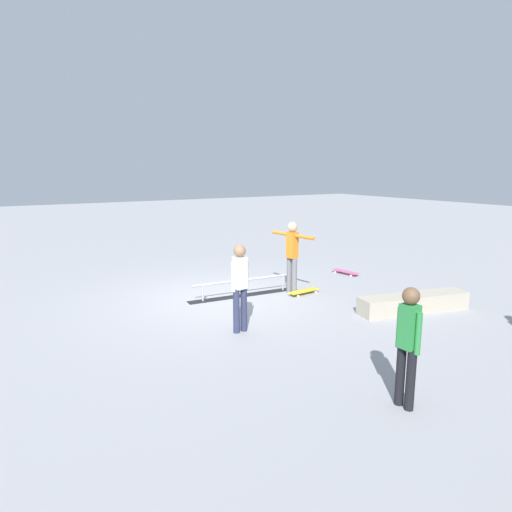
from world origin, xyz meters
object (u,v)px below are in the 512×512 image
(grind_rail, at_px, (245,288))
(skate_ledge, at_px, (414,303))
(loose_skateboard_pink, at_px, (346,272))
(bystander_white_shirt, at_px, (240,283))
(bystander_green_shirt, at_px, (408,341))
(skater_main, at_px, (292,252))
(skateboard_main, at_px, (304,291))

(grind_rail, bearing_deg, skate_ledge, 134.96)
(skate_ledge, relative_size, loose_skateboard_pink, 2.88)
(bystander_white_shirt, relative_size, loose_skateboard_pink, 1.91)
(bystander_green_shirt, bearing_deg, bystander_white_shirt, 6.30)
(skater_main, relative_size, bystander_white_shirt, 1.06)
(skater_main, height_order, bystander_white_shirt, skater_main)
(skate_ledge, bearing_deg, loose_skateboard_pink, -108.02)
(skate_ledge, distance_m, bystander_white_shirt, 3.71)
(bystander_white_shirt, bearing_deg, skater_main, 29.62)
(skate_ledge, bearing_deg, skateboard_main, -61.66)
(grind_rail, bearing_deg, bystander_green_shirt, 86.31)
(skate_ledge, bearing_deg, bystander_white_shirt, -12.76)
(skate_ledge, height_order, bystander_white_shirt, bystander_white_shirt)
(grind_rail, xyz_separation_m, skate_ledge, (-2.36, 2.75, 0.01))
(loose_skateboard_pink, bearing_deg, bystander_white_shirt, 108.04)
(bystander_white_shirt, bearing_deg, skateboard_main, 23.55)
(bystander_green_shirt, bearing_deg, skate_ledge, -53.68)
(grind_rail, relative_size, bystander_white_shirt, 1.71)
(skateboard_main, xyz_separation_m, loose_skateboard_pink, (-2.16, -0.98, 0.00))
(skate_ledge, bearing_deg, bystander_green_shirt, 38.24)
(bystander_white_shirt, height_order, loose_skateboard_pink, bystander_white_shirt)
(grind_rail, distance_m, bystander_green_shirt, 5.28)
(loose_skateboard_pink, bearing_deg, bystander_green_shirt, 134.75)
(skate_ledge, distance_m, skateboard_main, 2.42)
(bystander_green_shirt, height_order, bystander_white_shirt, bystander_white_shirt)
(grind_rail, xyz_separation_m, loose_skateboard_pink, (-3.37, -0.37, -0.09))
(skateboard_main, bearing_deg, skate_ledge, 113.06)
(skateboard_main, bearing_deg, grind_rail, -32.28)
(grind_rail, relative_size, skate_ledge, 1.13)
(bystander_green_shirt, relative_size, loose_skateboard_pink, 1.83)
(skateboard_main, height_order, loose_skateboard_pink, same)
(skate_ledge, height_order, loose_skateboard_pink, skate_ledge)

